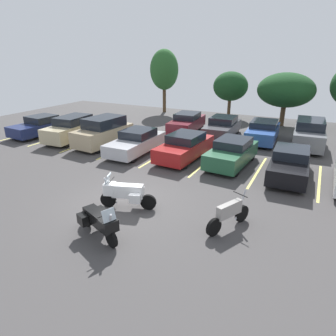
% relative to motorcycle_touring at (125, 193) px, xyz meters
% --- Properties ---
extents(ground, '(44.00, 44.00, 0.10)m').
position_rel_motorcycle_touring_xyz_m(ground, '(-0.29, 0.02, -0.73)').
color(ground, '#423F3F').
extents(motorcycle_touring, '(2.23, 1.14, 1.45)m').
position_rel_motorcycle_touring_xyz_m(motorcycle_touring, '(0.00, 0.00, 0.00)').
color(motorcycle_touring, black).
rests_on(motorcycle_touring, ground).
extents(motorcycle_second, '(2.18, 1.26, 1.34)m').
position_rel_motorcycle_touring_xyz_m(motorcycle_second, '(0.38, -2.10, -0.04)').
color(motorcycle_second, black).
rests_on(motorcycle_second, ground).
extents(motorcycle_third, '(1.02, 2.01, 1.31)m').
position_rel_motorcycle_touring_xyz_m(motorcycle_third, '(4.14, 0.43, -0.11)').
color(motorcycle_third, black).
rests_on(motorcycle_third, ground).
extents(parking_stripes, '(23.96, 4.92, 0.01)m').
position_rel_motorcycle_touring_xyz_m(parking_stripes, '(-1.97, 6.51, -0.68)').
color(parking_stripes, '#EAE066').
rests_on(parking_stripes, ground).
extents(car_navy, '(2.26, 4.50, 1.46)m').
position_rel_motorcycle_touring_xyz_m(car_navy, '(-12.58, 6.66, 0.01)').
color(car_navy, navy).
rests_on(car_navy, ground).
extents(car_champagne, '(2.10, 4.32, 1.75)m').
position_rel_motorcycle_touring_xyz_m(car_champagne, '(-9.24, 6.57, 0.19)').
color(car_champagne, '#C1B289').
rests_on(car_champagne, ground).
extents(car_tan, '(2.22, 4.37, 1.94)m').
position_rel_motorcycle_touring_xyz_m(car_tan, '(-6.40, 6.65, 0.27)').
color(car_tan, tan).
rests_on(car_tan, ground).
extents(car_silver, '(1.92, 4.72, 1.45)m').
position_rel_motorcycle_touring_xyz_m(car_silver, '(-3.57, 6.34, 0.02)').
color(car_silver, '#B7B7BC').
rests_on(car_silver, ground).
extents(car_red, '(2.10, 4.70, 1.50)m').
position_rel_motorcycle_touring_xyz_m(car_red, '(-0.40, 6.76, 0.04)').
color(car_red, maroon).
rests_on(car_red, ground).
extents(car_green, '(2.09, 4.35, 1.49)m').
position_rel_motorcycle_touring_xyz_m(car_green, '(2.42, 6.87, 0.05)').
color(car_green, '#235638').
rests_on(car_green, ground).
extents(car_black, '(1.92, 4.62, 1.47)m').
position_rel_motorcycle_touring_xyz_m(car_black, '(5.50, 6.54, 0.04)').
color(car_black, black).
rests_on(car_black, ground).
extents(car_far_maroon, '(2.14, 4.75, 1.52)m').
position_rel_motorcycle_touring_xyz_m(car_far_maroon, '(-2.89, 12.73, 0.07)').
color(car_far_maroon, maroon).
rests_on(car_far_maroon, ground).
extents(car_far_charcoal, '(2.06, 4.62, 1.50)m').
position_rel_motorcycle_touring_xyz_m(car_far_charcoal, '(0.08, 12.60, 0.05)').
color(car_far_charcoal, '#38383D').
rests_on(car_far_charcoal, ground).
extents(car_far_blue, '(2.11, 4.60, 1.46)m').
position_rel_motorcycle_touring_xyz_m(car_far_blue, '(3.06, 12.64, 0.05)').
color(car_far_blue, '#2D519E').
rests_on(car_far_blue, ground).
extents(car_far_grey, '(2.05, 4.41, 1.85)m').
position_rel_motorcycle_touring_xyz_m(car_far_grey, '(6.04, 12.53, 0.23)').
color(car_far_grey, slate).
rests_on(car_far_grey, ground).
extents(tree_far_right, '(4.72, 4.72, 4.47)m').
position_rel_motorcycle_touring_xyz_m(tree_far_right, '(3.59, 18.61, 2.35)').
color(tree_far_right, '#4C3823').
rests_on(tree_far_right, ground).
extents(tree_right, '(2.93, 2.93, 6.39)m').
position_rel_motorcycle_touring_xyz_m(tree_right, '(-8.59, 19.68, 3.66)').
color(tree_right, '#4C3823').
rests_on(tree_right, ground).
extents(tree_center_right, '(3.31, 3.31, 4.35)m').
position_rel_motorcycle_touring_xyz_m(tree_center_right, '(-1.64, 20.23, 2.28)').
color(tree_center_right, '#4C3823').
rests_on(tree_center_right, ground).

